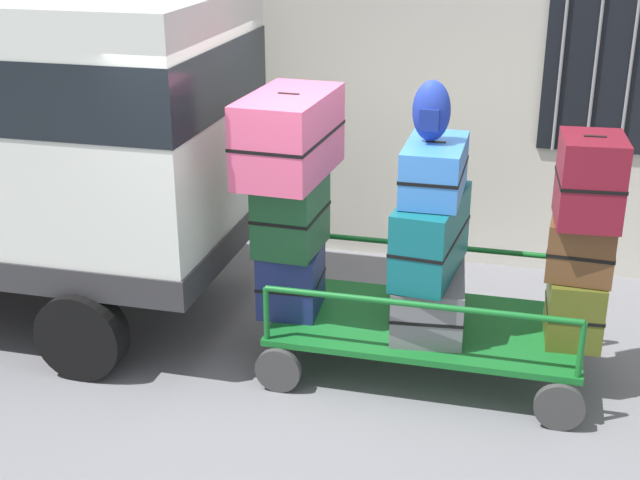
{
  "coord_description": "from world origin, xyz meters",
  "views": [
    {
      "loc": [
        1.57,
        -5.81,
        3.49
      ],
      "look_at": [
        0.04,
        0.23,
        1.0
      ],
      "focal_mm": 48.85,
      "sensor_mm": 36.0,
      "label": 1
    }
  ],
  "objects_px": {
    "luggage_cart": "(426,329)",
    "suitcase_center_bottom": "(574,308)",
    "suitcase_left_top": "(289,135)",
    "suitcase_center_middle": "(581,250)",
    "backpack": "(431,111)",
    "suitcase_midleft_bottom": "(428,295)",
    "suitcase_midleft_middle": "(431,235)",
    "suitcase_midleft_top": "(435,169)",
    "suitcase_center_top": "(590,180)",
    "suitcase_left_bottom": "(291,279)",
    "suitcase_left_middle": "(291,212)"
  },
  "relations": [
    {
      "from": "suitcase_center_bottom",
      "to": "suitcase_midleft_top",
      "type": "bearing_deg",
      "value": 178.9
    },
    {
      "from": "suitcase_left_top",
      "to": "suitcase_center_middle",
      "type": "distance_m",
      "value": 2.27
    },
    {
      "from": "suitcase_midleft_bottom",
      "to": "suitcase_center_bottom",
      "type": "height_order",
      "value": "suitcase_center_bottom"
    },
    {
      "from": "suitcase_midleft_bottom",
      "to": "suitcase_center_top",
      "type": "bearing_deg",
      "value": -3.63
    },
    {
      "from": "suitcase_left_top",
      "to": "suitcase_center_top",
      "type": "xyz_separation_m",
      "value": [
        2.16,
        0.01,
        -0.18
      ]
    },
    {
      "from": "suitcase_center_bottom",
      "to": "backpack",
      "type": "relative_size",
      "value": 1.21
    },
    {
      "from": "suitcase_midleft_middle",
      "to": "backpack",
      "type": "bearing_deg",
      "value": 155.31
    },
    {
      "from": "suitcase_midleft_middle",
      "to": "suitcase_center_bottom",
      "type": "relative_size",
      "value": 1.95
    },
    {
      "from": "suitcase_midleft_bottom",
      "to": "suitcase_midleft_top",
      "type": "height_order",
      "value": "suitcase_midleft_top"
    },
    {
      "from": "suitcase_left_top",
      "to": "suitcase_center_bottom",
      "type": "height_order",
      "value": "suitcase_left_top"
    },
    {
      "from": "suitcase_midleft_top",
      "to": "backpack",
      "type": "bearing_deg",
      "value": -172.28
    },
    {
      "from": "suitcase_midleft_top",
      "to": "suitcase_center_top",
      "type": "height_order",
      "value": "suitcase_center_top"
    },
    {
      "from": "luggage_cart",
      "to": "backpack",
      "type": "xyz_separation_m",
      "value": [
        -0.04,
        0.01,
        1.71
      ]
    },
    {
      "from": "suitcase_midleft_bottom",
      "to": "suitcase_midleft_top",
      "type": "distance_m",
      "value": 1.01
    },
    {
      "from": "suitcase_midleft_middle",
      "to": "backpack",
      "type": "relative_size",
      "value": 2.35
    },
    {
      "from": "suitcase_left_middle",
      "to": "suitcase_midleft_bottom",
      "type": "distance_m",
      "value": 1.24
    },
    {
      "from": "suitcase_left_bottom",
      "to": "suitcase_midleft_top",
      "type": "height_order",
      "value": "suitcase_midleft_top"
    },
    {
      "from": "suitcase_left_bottom",
      "to": "backpack",
      "type": "height_order",
      "value": "backpack"
    },
    {
      "from": "luggage_cart",
      "to": "suitcase_center_middle",
      "type": "distance_m",
      "value": 1.33
    },
    {
      "from": "suitcase_left_top",
      "to": "suitcase_midleft_bottom",
      "type": "distance_m",
      "value": 1.62
    },
    {
      "from": "suitcase_midleft_middle",
      "to": "suitcase_center_middle",
      "type": "xyz_separation_m",
      "value": [
        1.08,
        -0.02,
        -0.0
      ]
    },
    {
      "from": "luggage_cart",
      "to": "suitcase_midleft_bottom",
      "type": "relative_size",
      "value": 2.22
    },
    {
      "from": "suitcase_left_middle",
      "to": "suitcase_midleft_bottom",
      "type": "height_order",
      "value": "suitcase_left_middle"
    },
    {
      "from": "suitcase_center_bottom",
      "to": "suitcase_left_top",
      "type": "bearing_deg",
      "value": -179.12
    },
    {
      "from": "luggage_cart",
      "to": "suitcase_left_top",
      "type": "xyz_separation_m",
      "value": [
        -1.08,
        -0.04,
        1.49
      ]
    },
    {
      "from": "suitcase_left_top",
      "to": "suitcase_center_bottom",
      "type": "xyz_separation_m",
      "value": [
        2.16,
        0.03,
        -1.18
      ]
    },
    {
      "from": "luggage_cart",
      "to": "suitcase_left_top",
      "type": "distance_m",
      "value": 1.84
    },
    {
      "from": "suitcase_left_middle",
      "to": "suitcase_midleft_top",
      "type": "distance_m",
      "value": 1.16
    },
    {
      "from": "luggage_cart",
      "to": "suitcase_left_middle",
      "type": "height_order",
      "value": "suitcase_left_middle"
    },
    {
      "from": "suitcase_center_bottom",
      "to": "suitcase_center_middle",
      "type": "height_order",
      "value": "suitcase_center_middle"
    },
    {
      "from": "suitcase_left_top",
      "to": "suitcase_center_top",
      "type": "relative_size",
      "value": 1.76
    },
    {
      "from": "backpack",
      "to": "suitcase_center_top",
      "type": "bearing_deg",
      "value": -2.16
    },
    {
      "from": "suitcase_midleft_top",
      "to": "suitcase_left_middle",
      "type": "bearing_deg",
      "value": -178.21
    },
    {
      "from": "suitcase_midleft_top",
      "to": "suitcase_midleft_middle",
      "type": "bearing_deg",
      "value": -90.0
    },
    {
      "from": "luggage_cart",
      "to": "suitcase_center_bottom",
      "type": "bearing_deg",
      "value": -0.1
    },
    {
      "from": "suitcase_left_middle",
      "to": "suitcase_center_bottom",
      "type": "xyz_separation_m",
      "value": [
        2.16,
        0.01,
        -0.56
      ]
    },
    {
      "from": "suitcase_left_bottom",
      "to": "suitcase_left_middle",
      "type": "bearing_deg",
      "value": 90.0
    },
    {
      "from": "luggage_cart",
      "to": "suitcase_left_top",
      "type": "relative_size",
      "value": 2.19
    },
    {
      "from": "suitcase_midleft_bottom",
      "to": "suitcase_left_top",
      "type": "bearing_deg",
      "value": -176.06
    },
    {
      "from": "suitcase_left_top",
      "to": "suitcase_midleft_middle",
      "type": "xyz_separation_m",
      "value": [
        1.08,
        0.03,
        -0.7
      ]
    },
    {
      "from": "suitcase_left_bottom",
      "to": "suitcase_center_middle",
      "type": "bearing_deg",
      "value": 0.02
    },
    {
      "from": "suitcase_left_middle",
      "to": "suitcase_left_top",
      "type": "xyz_separation_m",
      "value": [
        0.0,
        -0.02,
        0.61
      ]
    },
    {
      "from": "suitcase_midleft_top",
      "to": "suitcase_center_top",
      "type": "xyz_separation_m",
      "value": [
        1.08,
        -0.05,
        0.02
      ]
    },
    {
      "from": "suitcase_left_middle",
      "to": "suitcase_center_bottom",
      "type": "distance_m",
      "value": 2.23
    },
    {
      "from": "suitcase_center_bottom",
      "to": "suitcase_left_bottom",
      "type": "bearing_deg",
      "value": -179.28
    },
    {
      "from": "suitcase_midleft_middle",
      "to": "suitcase_midleft_top",
      "type": "distance_m",
      "value": 0.5
    },
    {
      "from": "suitcase_midleft_middle",
      "to": "suitcase_midleft_top",
      "type": "height_order",
      "value": "suitcase_midleft_top"
    },
    {
      "from": "suitcase_left_top",
      "to": "luggage_cart",
      "type": "bearing_deg",
      "value": 1.87
    },
    {
      "from": "suitcase_center_middle",
      "to": "backpack",
      "type": "relative_size",
      "value": 1.11
    },
    {
      "from": "suitcase_midleft_middle",
      "to": "suitcase_center_middle",
      "type": "relative_size",
      "value": 2.11
    }
  ]
}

